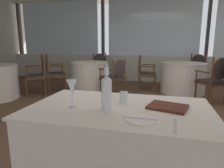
{
  "coord_description": "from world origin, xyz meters",
  "views": [
    {
      "loc": [
        0.35,
        -2.98,
        1.24
      ],
      "look_at": [
        -0.02,
        -1.49,
        0.92
      ],
      "focal_mm": 31.73,
      "sensor_mm": 36.0,
      "label": 1
    }
  ],
  "objects": [
    {
      "name": "dining_chair_0_2",
      "position": [
        1.43,
        1.44,
        0.56
      ],
      "size": [
        0.65,
        0.64,
        0.98
      ],
      "rotation": [
        0.0,
        0.0,
        8.44
      ],
      "color": "brown",
      "rests_on": "ground_plane"
    },
    {
      "name": "background_table_1",
      "position": [
        -1.52,
        1.92,
        0.38
      ],
      "size": [
        1.0,
        1.0,
        0.77
      ],
      "color": "white",
      "rests_on": "ground_plane"
    },
    {
      "name": "dining_chair_1_0",
      "position": [
        -2.31,
        1.43,
        0.57
      ],
      "size": [
        0.63,
        0.65,
        0.97
      ],
      "rotation": [
        0.0,
        0.0,
        6.84
      ],
      "color": "brown",
      "rests_on": "ground_plane"
    },
    {
      "name": "background_table_0",
      "position": [
        0.88,
        2.26,
        0.38
      ],
      "size": [
        1.11,
        1.11,
        0.77
      ],
      "color": "white",
      "rests_on": "ground_plane"
    },
    {
      "name": "water_tumbler",
      "position": [
        0.06,
        -1.44,
        0.81
      ],
      "size": [
        0.06,
        0.06,
        0.09
      ],
      "primitive_type": "cylinder",
      "color": "white",
      "rests_on": "foreground_table"
    },
    {
      "name": "dining_chair_3_1",
      "position": [
        -2.53,
        1.17,
        0.57
      ],
      "size": [
        0.65,
        0.66,
        0.98
      ],
      "rotation": [
        0.0,
        0.0,
        10.08
      ],
      "color": "brown",
      "rests_on": "ground_plane"
    },
    {
      "name": "ground_plane",
      "position": [
        0.0,
        0.0,
        0.0
      ],
      "size": [
        13.41,
        13.41,
        0.0
      ],
      "primitive_type": "plane",
      "color": "brown"
    },
    {
      "name": "butter_knife",
      "position": [
        0.24,
        -1.8,
        0.78
      ],
      "size": [
        0.2,
        0.02,
        0.0
      ],
      "primitive_type": "cube",
      "rotation": [
        0.0,
        0.0,
        -0.01
      ],
      "color": "silver",
      "rests_on": "foreground_table"
    },
    {
      "name": "side_plate",
      "position": [
        0.24,
        -1.8,
        0.77
      ],
      "size": [
        0.19,
        0.19,
        0.01
      ],
      "primitive_type": "cylinder",
      "color": "white",
      "rests_on": "foreground_table"
    },
    {
      "name": "water_bottle",
      "position": [
        -0.02,
        -1.66,
        0.9
      ],
      "size": [
        0.08,
        0.08,
        0.34
      ],
      "color": "white",
      "rests_on": "foreground_table"
    },
    {
      "name": "window_wall_far",
      "position": [
        -0.0,
        3.57,
        1.16
      ],
      "size": [
        10.32,
        0.14,
        2.91
      ],
      "color": "beige",
      "rests_on": "ground_plane"
    },
    {
      "name": "dining_chair_0_0",
      "position": [
        1.32,
        3.14,
        0.56
      ],
      "size": [
        0.64,
        0.62,
        0.94
      ],
      "rotation": [
        0.0,
        0.0,
        4.25
      ],
      "color": "brown",
      "rests_on": "ground_plane"
    },
    {
      "name": "wine_glass",
      "position": [
        -0.28,
        -1.67,
        0.92
      ],
      "size": [
        0.08,
        0.08,
        0.21
      ],
      "color": "white",
      "rests_on": "foreground_table"
    },
    {
      "name": "dining_chair_0_1",
      "position": [
        -0.1,
        2.2,
        0.55
      ],
      "size": [
        0.49,
        0.56,
        0.94
      ],
      "rotation": [
        0.0,
        0.0,
        6.34
      ],
      "color": "brown",
      "rests_on": "ground_plane"
    },
    {
      "name": "dining_chair_1_1",
      "position": [
        -0.7,
        1.49,
        0.52
      ],
      "size": [
        0.62,
        0.65,
        0.88
      ],
      "rotation": [
        0.0,
        0.0,
        8.94
      ],
      "color": "brown",
      "rests_on": "ground_plane"
    },
    {
      "name": "menu_book",
      "position": [
        0.41,
        -1.51,
        0.78
      ],
      "size": [
        0.32,
        0.28,
        0.02
      ],
      "primitive_type": "cube",
      "rotation": [
        0.0,
        0.0,
        -0.28
      ],
      "color": "#512319",
      "rests_on": "foreground_table"
    },
    {
      "name": "dinner_fork",
      "position": [
        0.45,
        -1.83,
        0.77
      ],
      "size": [
        0.03,
        0.21,
        0.0
      ],
      "primitive_type": "cube",
      "rotation": [
        0.0,
        0.0,
        1.52
      ],
      "color": "silver",
      "rests_on": "foreground_table"
    },
    {
      "name": "foreground_table",
      "position": [
        0.05,
        -1.57,
        0.38
      ],
      "size": [
        1.37,
        0.84,
        0.77
      ],
      "color": "white",
      "rests_on": "ground_plane"
    },
    {
      "name": "dining_chair_1_2",
      "position": [
        -1.55,
        2.85,
        0.56
      ],
      "size": [
        0.55,
        0.49,
        0.94
      ],
      "rotation": [
        0.0,
        0.0,
        11.03
      ],
      "color": "brown",
      "rests_on": "ground_plane"
    }
  ]
}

